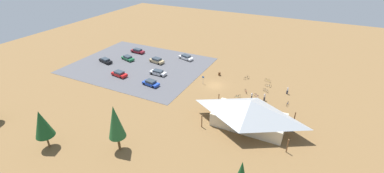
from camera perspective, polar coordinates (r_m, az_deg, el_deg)
The scene contains 26 objects.
ground at distance 64.91m, azimuth 5.03°, elevation 0.22°, with size 160.00×160.00×0.00m, color brown.
parking_lot_asphalt at distance 77.37m, azimuth -11.56°, elevation 4.58°, with size 37.39×29.91×0.05m, color #4C4C51.
bike_pavilion at distance 50.25m, azimuth 12.52°, elevation -5.45°, with size 16.05×9.29×5.56m.
trash_bin at distance 69.98m, azimuth 6.04°, elevation 2.78°, with size 0.60×0.60×0.90m, color brown.
lot_sign at distance 64.82m, azimuth 2.45°, elevation 1.68°, with size 0.56×0.08×2.20m.
pine_mideast at distance 49.58m, azimuth -30.09°, elevation -7.10°, with size 3.08×3.08×7.37m.
pine_far_west at distance 43.79m, azimuth -16.49°, elevation -7.48°, with size 2.84×2.84×8.76m.
bicycle_teal_edge_south at distance 60.02m, azimuth 10.00°, elevation -2.22°, with size 1.06×1.39×0.87m.
bicycle_white_edge_north at distance 66.59m, azimuth 16.43°, elevation 0.20°, with size 1.69×0.48×0.78m.
bicycle_blue_near_sign at distance 60.39m, azimuth 20.24°, elevation -3.55°, with size 0.48×1.66×0.75m.
bicycle_yellow_back_row at distance 69.01m, azimuth 16.34°, elevation 1.28°, with size 1.73×0.68×0.84m.
bicycle_red_trailside at distance 62.67m, azimuth 11.73°, elevation -1.02°, with size 0.92×1.46×0.87m.
bicycle_silver_mid_cluster at distance 64.14m, azimuth 15.90°, elevation -0.86°, with size 1.46×0.82×0.76m.
bicycle_black_yard_front at distance 69.15m, azimuth 11.89°, elevation 1.90°, with size 1.09×1.47×0.84m.
bicycle_purple_yard_center at distance 61.28m, azimuth 14.01°, elevation -1.99°, with size 1.56×1.04×0.86m.
car_black_inner_stall at distance 81.59m, azimuth -18.46°, elevation 5.45°, with size 4.81×2.82×1.28m.
car_green_near_entry at distance 81.54m, azimuth -13.93°, elevation 6.11°, with size 4.61×2.93×1.37m.
car_maroon_by_curb at distance 86.65m, azimuth -11.85°, elevation 7.68°, with size 4.70×2.02×1.36m.
car_red_back_corner at distance 71.65m, azimuth -15.68°, elevation 2.72°, with size 4.65×2.44×1.41m.
car_tan_far_end at distance 77.97m, azimuth -7.76°, elevation 5.70°, with size 4.80×2.67×1.48m.
car_blue_second_row at distance 65.16m, azimuth -9.04°, elevation 0.80°, with size 4.53×2.42×1.38m.
car_silver_mid_lot at distance 70.41m, azimuth -7.49°, elevation 3.09°, with size 4.62×1.84×1.31m.
car_white_aisle_side at distance 79.75m, azimuth -1.35°, elevation 6.46°, with size 5.06×3.08×1.38m.
visitor_by_pavilion at distance 60.13m, azimuth 13.00°, elevation -1.97°, with size 0.36×0.36×1.66m.
visitor_crossing_yard at distance 60.23m, azimuth 15.65°, elevation -2.21°, with size 0.36×0.36×1.78m.
visitor_at_bikes at distance 64.50m, azimuth 20.25°, elevation -0.79°, with size 0.39×0.36×1.84m.
Camera 1 is at (-20.19, 53.59, 30.57)m, focal length 24.28 mm.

